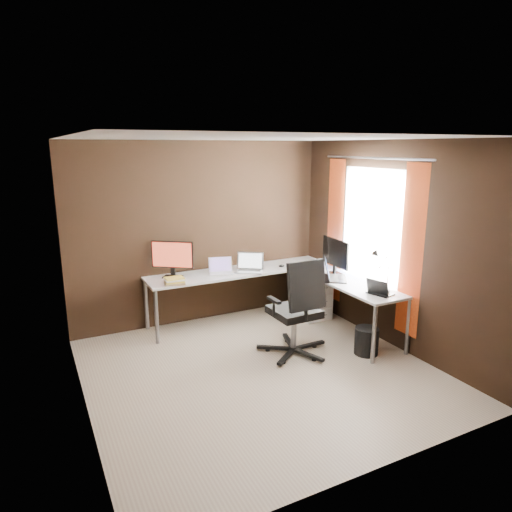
{
  "coord_description": "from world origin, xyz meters",
  "views": [
    {
      "loc": [
        -2.12,
        -4.08,
        2.43
      ],
      "look_at": [
        0.43,
        0.95,
        1.06
      ],
      "focal_mm": 32.0,
      "sensor_mm": 36.0,
      "label": 1
    }
  ],
  "objects_px": {
    "drawer_pedestal": "(311,297)",
    "laptop_black_big": "(332,275)",
    "laptop_silver": "(250,267)",
    "laptop_black_small": "(379,291)",
    "desk_lamp": "(380,266)",
    "wastebasket": "(366,341)",
    "book_stack": "(174,281)",
    "office_chair": "(296,327)",
    "monitor_left": "(172,257)",
    "laptop_white": "(221,270)",
    "monitor_right": "(336,254)"
  },
  "relations": [
    {
      "from": "laptop_black_big",
      "to": "laptop_black_small",
      "type": "height_order",
      "value": "laptop_black_big"
    },
    {
      "from": "drawer_pedestal",
      "to": "monitor_right",
      "type": "xyz_separation_m",
      "value": [
        0.1,
        -0.4,
        0.71
      ]
    },
    {
      "from": "monitor_right",
      "to": "book_stack",
      "type": "xyz_separation_m",
      "value": [
        -2.07,
        0.55,
        -0.24
      ]
    },
    {
      "from": "laptop_white",
      "to": "book_stack",
      "type": "distance_m",
      "value": 0.73
    },
    {
      "from": "monitor_left",
      "to": "laptop_black_small",
      "type": "bearing_deg",
      "value": -7.17
    },
    {
      "from": "monitor_right",
      "to": "laptop_black_big",
      "type": "bearing_deg",
      "value": 139.1
    },
    {
      "from": "drawer_pedestal",
      "to": "laptop_black_big",
      "type": "bearing_deg",
      "value": -97.25
    },
    {
      "from": "laptop_black_small",
      "to": "wastebasket",
      "type": "height_order",
      "value": "laptop_black_small"
    },
    {
      "from": "wastebasket",
      "to": "desk_lamp",
      "type": "bearing_deg",
      "value": 10.2
    },
    {
      "from": "laptop_black_big",
      "to": "office_chair",
      "type": "height_order",
      "value": "office_chair"
    },
    {
      "from": "drawer_pedestal",
      "to": "laptop_black_small",
      "type": "height_order",
      "value": "laptop_black_small"
    },
    {
      "from": "desk_lamp",
      "to": "wastebasket",
      "type": "height_order",
      "value": "desk_lamp"
    },
    {
      "from": "laptop_white",
      "to": "book_stack",
      "type": "bearing_deg",
      "value": -149.07
    },
    {
      "from": "drawer_pedestal",
      "to": "book_stack",
      "type": "relative_size",
      "value": 2.05
    },
    {
      "from": "drawer_pedestal",
      "to": "monitor_left",
      "type": "distance_m",
      "value": 2.07
    },
    {
      "from": "book_stack",
      "to": "laptop_black_small",
      "type": "bearing_deg",
      "value": -36.66
    },
    {
      "from": "book_stack",
      "to": "wastebasket",
      "type": "xyz_separation_m",
      "value": [
        1.88,
        -1.48,
        -0.61
      ]
    },
    {
      "from": "desk_lamp",
      "to": "laptop_black_big",
      "type": "bearing_deg",
      "value": 76.84
    },
    {
      "from": "laptop_silver",
      "to": "monitor_left",
      "type": "bearing_deg",
      "value": -154.81
    },
    {
      "from": "drawer_pedestal",
      "to": "laptop_black_small",
      "type": "distance_m",
      "value": 1.43
    },
    {
      "from": "laptop_silver",
      "to": "office_chair",
      "type": "xyz_separation_m",
      "value": [
        0.01,
        -1.23,
        -0.44
      ]
    },
    {
      "from": "desk_lamp",
      "to": "drawer_pedestal",
      "type": "bearing_deg",
      "value": 68.5
    },
    {
      "from": "laptop_black_small",
      "to": "desk_lamp",
      "type": "distance_m",
      "value": 0.29
    },
    {
      "from": "book_stack",
      "to": "monitor_right",
      "type": "bearing_deg",
      "value": -14.93
    },
    {
      "from": "laptop_white",
      "to": "book_stack",
      "type": "height_order",
      "value": "laptop_white"
    },
    {
      "from": "book_stack",
      "to": "office_chair",
      "type": "xyz_separation_m",
      "value": [
        1.12,
        -1.11,
        -0.42
      ]
    },
    {
      "from": "laptop_black_big",
      "to": "laptop_white",
      "type": "bearing_deg",
      "value": 86.72
    },
    {
      "from": "drawer_pedestal",
      "to": "laptop_black_big",
      "type": "xyz_separation_m",
      "value": [
        -0.07,
        -0.58,
        0.49
      ]
    },
    {
      "from": "drawer_pedestal",
      "to": "desk_lamp",
      "type": "distance_m",
      "value": 1.51
    },
    {
      "from": "laptop_black_small",
      "to": "wastebasket",
      "type": "relative_size",
      "value": 1.0
    },
    {
      "from": "monitor_left",
      "to": "desk_lamp",
      "type": "distance_m",
      "value": 2.64
    },
    {
      "from": "monitor_left",
      "to": "laptop_silver",
      "type": "distance_m",
      "value": 1.08
    },
    {
      "from": "monitor_left",
      "to": "book_stack",
      "type": "xyz_separation_m",
      "value": [
        -0.07,
        -0.3,
        -0.23
      ]
    },
    {
      "from": "laptop_black_small",
      "to": "drawer_pedestal",
      "type": "bearing_deg",
      "value": -14.83
    },
    {
      "from": "monitor_right",
      "to": "laptop_black_big",
      "type": "distance_m",
      "value": 0.33
    },
    {
      "from": "monitor_right",
      "to": "laptop_silver",
      "type": "relative_size",
      "value": 1.3
    },
    {
      "from": "book_stack",
      "to": "desk_lamp",
      "type": "xyz_separation_m",
      "value": [
        2.05,
        -1.45,
        0.29
      ]
    },
    {
      "from": "laptop_silver",
      "to": "laptop_black_small",
      "type": "height_order",
      "value": "laptop_silver"
    },
    {
      "from": "monitor_left",
      "to": "book_stack",
      "type": "relative_size",
      "value": 1.67
    },
    {
      "from": "laptop_silver",
      "to": "desk_lamp",
      "type": "height_order",
      "value": "desk_lamp"
    },
    {
      "from": "monitor_left",
      "to": "office_chair",
      "type": "xyz_separation_m",
      "value": [
        1.05,
        -1.41,
        -0.65
      ]
    },
    {
      "from": "laptop_white",
      "to": "laptop_black_big",
      "type": "height_order",
      "value": "laptop_black_big"
    },
    {
      "from": "laptop_white",
      "to": "laptop_silver",
      "type": "xyz_separation_m",
      "value": [
        0.41,
        -0.07,
        0.01
      ]
    },
    {
      "from": "monitor_left",
      "to": "wastebasket",
      "type": "distance_m",
      "value": 2.67
    },
    {
      "from": "monitor_left",
      "to": "laptop_white",
      "type": "xyz_separation_m",
      "value": [
        0.64,
        -0.11,
        -0.23
      ]
    },
    {
      "from": "monitor_right",
      "to": "desk_lamp",
      "type": "bearing_deg",
      "value": -177.86
    },
    {
      "from": "laptop_white",
      "to": "monitor_right",
      "type": "bearing_deg",
      "value": -12.5
    },
    {
      "from": "laptop_black_big",
      "to": "book_stack",
      "type": "bearing_deg",
      "value": 103.37
    },
    {
      "from": "laptop_silver",
      "to": "laptop_black_small",
      "type": "relative_size",
      "value": 1.41
    },
    {
      "from": "laptop_black_small",
      "to": "desk_lamp",
      "type": "xyz_separation_m",
      "value": [
        0.04,
        0.05,
        0.28
      ]
    }
  ]
}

